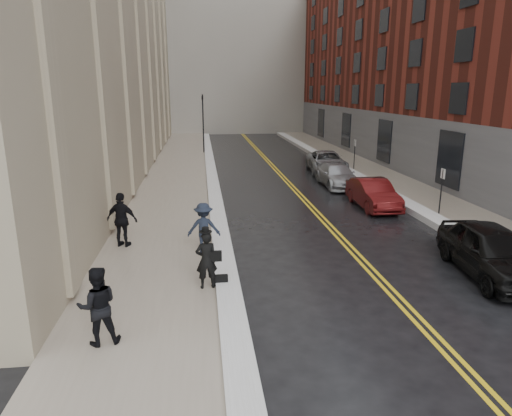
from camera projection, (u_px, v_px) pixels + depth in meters
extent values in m
plane|color=black|center=(312.00, 306.00, 12.36)|extent=(160.00, 160.00, 0.00)
cube|color=gray|center=(174.00, 186.00, 27.18)|extent=(4.00, 64.00, 0.15)
cube|color=gray|center=(391.00, 181.00, 28.74)|extent=(3.00, 64.00, 0.15)
cube|color=gold|center=(288.00, 184.00, 27.99)|extent=(0.12, 64.00, 0.01)
cube|color=gold|center=(292.00, 184.00, 28.02)|extent=(0.12, 64.00, 0.01)
cube|color=white|center=(213.00, 184.00, 27.43)|extent=(0.70, 60.80, 0.26)
cube|color=white|center=(363.00, 180.00, 28.51)|extent=(0.85, 60.80, 0.30)
cube|color=maroon|center=(471.00, 43.00, 34.17)|extent=(14.00, 50.00, 18.00)
cylinder|color=black|center=(203.00, 125.00, 40.20)|extent=(0.12, 0.12, 5.20)
imported|color=black|center=(203.00, 101.00, 39.69)|extent=(0.18, 0.15, 0.90)
cylinder|color=black|center=(441.00, 193.00, 20.67)|extent=(0.06, 0.06, 2.20)
cube|color=white|center=(443.00, 174.00, 20.44)|extent=(0.02, 0.35, 0.45)
cylinder|color=black|center=(354.00, 156.00, 32.19)|extent=(0.06, 0.06, 2.20)
cube|color=white|center=(355.00, 143.00, 31.96)|extent=(0.02, 0.35, 0.45)
imported|color=black|center=(492.00, 251.00, 14.15)|extent=(2.42, 4.95, 1.62)
imported|color=#4D0D0E|center=(373.00, 194.00, 22.33)|extent=(1.51, 4.30, 1.41)
imported|color=#9FA0A6|center=(337.00, 175.00, 27.31)|extent=(1.87, 4.59, 1.33)
imported|color=gray|center=(327.00, 162.00, 31.90)|extent=(2.92, 5.43, 1.45)
imported|color=black|center=(206.00, 260.00, 12.93)|extent=(0.66, 0.48, 1.68)
imported|color=black|center=(98.00, 306.00, 10.06)|extent=(1.02, 0.87, 1.82)
imported|color=#1A202E|center=(204.00, 228.00, 15.80)|extent=(1.17, 0.71, 1.76)
imported|color=black|center=(122.00, 220.00, 16.34)|extent=(1.26, 0.85, 1.99)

